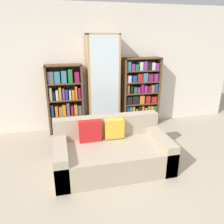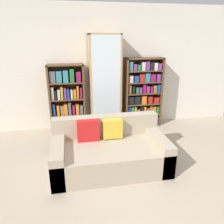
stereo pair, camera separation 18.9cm
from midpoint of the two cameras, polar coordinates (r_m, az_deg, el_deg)
ground_plane at (r=3.34m, az=5.95°, el=-18.56°), size 16.00×16.00×0.00m
wall_back at (r=5.03m, az=-2.79°, el=11.36°), size 6.33×0.06×2.70m
couch at (r=3.61m, az=-1.69°, el=-10.20°), size 1.81×1.00×0.76m
bookshelf_left at (r=4.87m, az=-13.14°, el=2.95°), size 0.76×0.32×1.48m
display_cabinet at (r=4.85m, az=-3.44°, el=7.32°), size 0.68×0.36×2.09m
bookshelf_right at (r=5.15m, az=6.39°, el=4.93°), size 0.86×0.32×1.58m
wine_bottle at (r=4.53m, az=4.57°, el=-5.32°), size 0.07×0.07×0.39m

